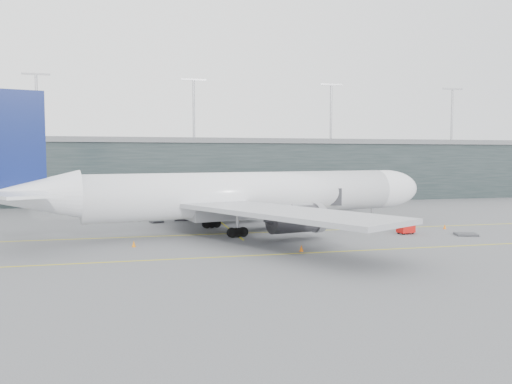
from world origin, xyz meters
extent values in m
plane|color=#535458|center=(0.00, 0.00, 0.00)|extent=(320.00, 320.00, 0.00)
cube|color=gold|center=(0.00, -4.00, 0.01)|extent=(160.00, 0.25, 0.02)
cube|color=gold|center=(0.00, -20.00, 0.01)|extent=(160.00, 0.25, 0.02)
cube|color=gold|center=(5.00, 20.00, 0.01)|extent=(0.25, 60.00, 0.02)
cube|color=black|center=(0.00, 58.00, 7.00)|extent=(240.00, 35.00, 14.00)
cube|color=slate|center=(0.00, 58.00, 14.60)|extent=(240.00, 36.00, 1.20)
cylinder|color=#9E9EA3|center=(-30.00, 48.00, 22.00)|extent=(0.60, 0.60, 14.00)
cylinder|color=#9E9EA3|center=(5.00, 48.00, 22.00)|extent=(0.60, 0.60, 14.00)
cylinder|color=#9E9EA3|center=(40.00, 48.00, 22.00)|extent=(0.60, 0.60, 14.00)
cylinder|color=#9E9EA3|center=(75.00, 48.00, 22.00)|extent=(0.60, 0.60, 14.00)
cylinder|color=white|center=(7.64, -1.64, 5.41)|extent=(47.23, 16.52, 6.33)
ellipsoid|color=white|center=(32.05, 3.87, 5.41)|extent=(14.37, 9.11, 6.33)
cone|color=white|center=(-20.76, -8.05, 6.13)|extent=(12.30, 8.40, 6.08)
cube|color=#9C9EA4|center=(6.64, -1.86, 2.96)|extent=(17.07, 8.58, 2.04)
cube|color=black|center=(35.84, 4.73, 6.44)|extent=(2.87, 3.48, 0.82)
cube|color=#9C9EA4|center=(8.14, -17.76, 4.39)|extent=(22.30, 30.40, 0.56)
cylinder|color=#39393E|center=(11.77, -10.65, 2.66)|extent=(7.76, 5.06, 3.58)
cube|color=#9C9EA4|center=(1.17, 13.13, 4.39)|extent=(10.87, 30.10, 0.56)
cylinder|color=#39393E|center=(7.50, 8.28, 2.66)|extent=(7.76, 5.06, 3.58)
cube|color=#091651|center=(-22.25, -8.39, 12.56)|extent=(6.59, 1.96, 12.26)
cube|color=white|center=(-20.52, -13.75, 6.64)|extent=(9.25, 10.75, 0.36)
cube|color=white|center=(-22.99, -2.79, 6.64)|extent=(5.98, 9.41, 0.36)
cylinder|color=black|center=(29.56, 3.31, 0.56)|extent=(1.19, 0.65, 1.12)
cylinder|color=#9E9EA3|center=(29.56, 3.31, 1.33)|extent=(0.31, 0.31, 2.66)
cylinder|color=black|center=(4.73, -7.32, 0.66)|extent=(1.41, 0.79, 1.33)
cylinder|color=black|center=(2.58, 2.25, 0.66)|extent=(1.41, 0.79, 1.33)
cube|color=#2E2F33|center=(21.13, 0.21, 4.69)|extent=(3.94, 4.17, 2.63)
cube|color=#2E2F33|center=(23.67, 7.58, 4.69)|extent=(6.20, 12.30, 2.35)
cube|color=#2E2F33|center=(27.66, 19.11, 4.69)|extent=(6.42, 12.38, 2.44)
cube|color=#2E2F33|center=(31.64, 30.65, 4.69)|extent=(6.65, 12.45, 2.53)
cylinder|color=#9E9EA3|center=(23.89, 8.20, 1.78)|extent=(0.47, 0.47, 3.57)
cube|color=#39393E|center=(23.89, 8.20, 0.33)|extent=(2.23, 1.94, 0.66)
cylinder|color=#2E2F33|center=(21.13, 40.50, 4.69)|extent=(3.75, 3.75, 2.82)
cylinder|color=#2E2F33|center=(21.13, 40.50, 1.69)|extent=(1.69, 1.69, 3.38)
cube|color=#B30F0C|center=(28.26, -9.89, 0.88)|extent=(2.55, 1.93, 1.35)
cylinder|color=black|center=(27.57, -10.58, 0.21)|extent=(0.44, 0.24, 0.41)
cylinder|color=black|center=(29.18, -10.21, 0.21)|extent=(0.44, 0.24, 0.41)
cylinder|color=black|center=(27.33, -9.57, 0.21)|extent=(0.44, 0.24, 0.41)
cylinder|color=black|center=(28.95, -9.20, 0.21)|extent=(0.44, 0.24, 0.41)
cube|color=#35363A|center=(35.61, -13.05, 0.17)|extent=(3.36, 3.01, 0.28)
cube|color=#39393E|center=(-5.35, 10.31, 0.15)|extent=(2.46, 2.21, 0.20)
cube|color=#A9B0B5|center=(-5.35, 10.31, 1.07)|extent=(2.04, 1.98, 1.53)
cube|color=#27419C|center=(-5.35, 10.31, 1.87)|extent=(2.11, 2.05, 0.08)
cube|color=#39393E|center=(-1.21, 12.23, 0.17)|extent=(2.33, 1.90, 0.22)
cube|color=#B1B5BE|center=(-1.21, 12.23, 1.18)|extent=(1.87, 1.77, 1.68)
cube|color=#27419C|center=(-1.21, 12.23, 2.05)|extent=(1.93, 1.83, 0.09)
cube|color=#39393E|center=(1.29, 11.64, 0.13)|extent=(1.84, 1.50, 0.18)
cube|color=silver|center=(1.29, 11.64, 0.93)|extent=(1.48, 1.40, 1.33)
cube|color=#27419C|center=(1.29, 11.64, 1.62)|extent=(1.53, 1.44, 0.07)
cone|color=orange|center=(36.43, -6.94, 0.36)|extent=(0.46, 0.46, 0.73)
cone|color=orange|center=(9.86, -18.97, 0.39)|extent=(0.49, 0.49, 0.78)
cone|color=orange|center=(8.16, 9.34, 0.35)|extent=(0.44, 0.44, 0.70)
cone|color=#CA690B|center=(-8.79, -11.69, 0.39)|extent=(0.49, 0.49, 0.78)
camera|label=1|loc=(-8.09, -72.52, 10.74)|focal=35.00mm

